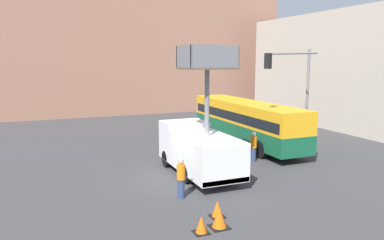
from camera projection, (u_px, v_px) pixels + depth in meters
The scene contains 10 objects.
ground_plane at pixel (188, 180), 19.29m from camera, with size 120.00×120.00×0.00m, color #38383A.
building_backdrop_far at pixel (96, 25), 44.09m from camera, with size 44.00×10.00×20.50m.
utility_truck at pixel (199, 146), 19.99m from camera, with size 2.53×6.31×6.83m.
city_bus at pixel (246, 119), 27.25m from camera, with size 2.53×12.22×3.14m.
traffic_light_pole at pixel (295, 85), 23.31m from camera, with size 3.98×3.73×6.83m.
road_worker_near_truck at pixel (181, 177), 16.64m from camera, with size 0.38×0.38×1.91m.
road_worker_directing at pixel (254, 146), 22.78m from camera, with size 0.38×0.38×1.86m.
traffic_cone_near_truck at pixel (201, 225), 13.36m from camera, with size 0.55×0.55×0.62m.
traffic_cone_mid_road at pixel (217, 209), 14.74m from camera, with size 0.57×0.57×0.65m.
traffic_cone_far_side at pixel (219, 218), 13.79m from camera, with size 0.70×0.70×0.79m.
Camera 1 is at (-6.92, -17.22, 6.12)m, focal length 35.00 mm.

